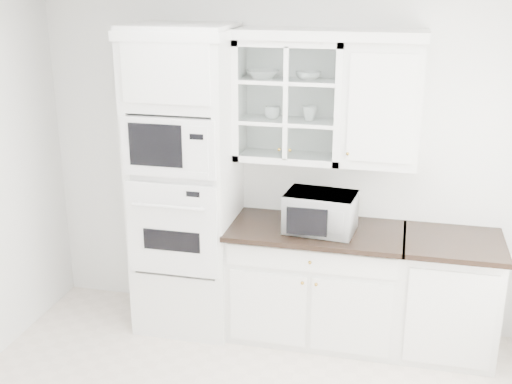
# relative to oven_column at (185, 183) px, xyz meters

# --- Properties ---
(room_shell) EXTENTS (4.00, 3.50, 2.70)m
(room_shell) POSITION_rel_oven_column_xyz_m (0.75, -0.99, 0.58)
(room_shell) COLOR white
(room_shell) RESTS_ON ground
(oven_column) EXTENTS (0.76, 0.68, 2.40)m
(oven_column) POSITION_rel_oven_column_xyz_m (0.00, 0.00, 0.00)
(oven_column) COLOR white
(oven_column) RESTS_ON ground
(base_cabinet_run) EXTENTS (1.32, 0.67, 0.92)m
(base_cabinet_run) POSITION_rel_oven_column_xyz_m (1.03, 0.03, -0.74)
(base_cabinet_run) COLOR white
(base_cabinet_run) RESTS_ON ground
(extra_base_cabinet) EXTENTS (0.72, 0.67, 0.92)m
(extra_base_cabinet) POSITION_rel_oven_column_xyz_m (2.03, 0.03, -0.74)
(extra_base_cabinet) COLOR white
(extra_base_cabinet) RESTS_ON ground
(upper_cabinet_glass) EXTENTS (0.80, 0.33, 0.90)m
(upper_cabinet_glass) POSITION_rel_oven_column_xyz_m (0.78, 0.17, 0.65)
(upper_cabinet_glass) COLOR white
(upper_cabinet_glass) RESTS_ON room_shell
(upper_cabinet_solid) EXTENTS (0.55, 0.33, 0.90)m
(upper_cabinet_solid) POSITION_rel_oven_column_xyz_m (1.46, 0.17, 0.65)
(upper_cabinet_solid) COLOR white
(upper_cabinet_solid) RESTS_ON room_shell
(crown_molding) EXTENTS (2.14, 0.38, 0.07)m
(crown_molding) POSITION_rel_oven_column_xyz_m (0.68, 0.14, 1.14)
(crown_molding) COLOR white
(crown_molding) RESTS_ON room_shell
(countertop_microwave) EXTENTS (0.54, 0.47, 0.29)m
(countertop_microwave) POSITION_rel_oven_column_xyz_m (1.06, -0.02, -0.13)
(countertop_microwave) COLOR white
(countertop_microwave) RESTS_ON base_cabinet_run
(bowl_a) EXTENTS (0.30, 0.30, 0.06)m
(bowl_a) POSITION_rel_oven_column_xyz_m (0.57, 0.16, 0.84)
(bowl_a) COLOR white
(bowl_a) RESTS_ON upper_cabinet_glass
(bowl_b) EXTENTS (0.20, 0.20, 0.06)m
(bowl_b) POSITION_rel_oven_column_xyz_m (0.91, 0.18, 0.84)
(bowl_b) COLOR white
(bowl_b) RESTS_ON upper_cabinet_glass
(cup_a) EXTENTS (0.15, 0.15, 0.09)m
(cup_a) POSITION_rel_oven_column_xyz_m (0.65, 0.16, 0.56)
(cup_a) COLOR white
(cup_a) RESTS_ON upper_cabinet_glass
(cup_b) EXTENTS (0.12, 0.12, 0.11)m
(cup_b) POSITION_rel_oven_column_xyz_m (0.93, 0.17, 0.56)
(cup_b) COLOR white
(cup_b) RESTS_ON upper_cabinet_glass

